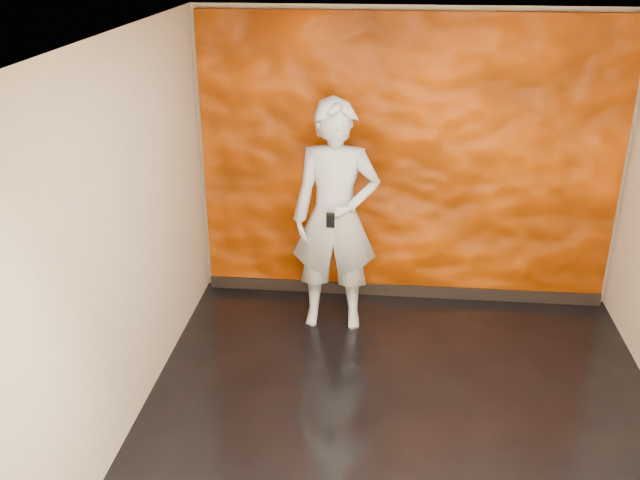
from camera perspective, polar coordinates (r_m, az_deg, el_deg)
The scene contains 5 objects.
room at distance 4.93m, azimuth 7.25°, elevation -0.53°, with size 4.02×4.02×2.81m.
feature_wall at distance 6.77m, azimuth 7.01°, elevation 6.09°, with size 3.90×0.06×2.75m, color #E44D00.
baseboard at distance 7.24m, azimuth 6.50°, elevation -4.02°, with size 3.90×0.04×0.12m, color black.
man at distance 6.32m, azimuth 1.26°, elevation 1.84°, with size 0.77×0.51×2.11m, color #A7AEB8.
phone at distance 6.01m, azimuth 0.84°, elevation 1.60°, with size 0.07×0.01×0.14m, color black.
Camera 1 is at (-0.16, -4.50, 3.40)m, focal length 40.00 mm.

